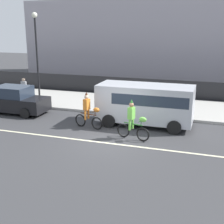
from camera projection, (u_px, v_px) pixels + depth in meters
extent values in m
plane|color=#38383A|center=(113.00, 140.00, 14.66)|extent=(80.00, 80.00, 0.00)
cube|color=beige|center=(109.00, 143.00, 14.20)|extent=(36.00, 0.14, 0.01)
cube|color=#ADAAA3|center=(143.00, 106.00, 20.59)|extent=(60.00, 5.00, 0.15)
cube|color=black|center=(152.00, 88.00, 23.07)|extent=(40.00, 0.08, 1.40)
cube|color=#99939E|center=(176.00, 41.00, 29.99)|extent=(28.00, 8.00, 7.44)
torus|color=black|center=(97.00, 123.00, 16.01)|extent=(0.67, 0.22, 0.67)
torus|color=black|center=(80.00, 120.00, 16.53)|extent=(0.67, 0.22, 0.67)
cylinder|color=#4C2614|center=(88.00, 114.00, 16.16)|extent=(0.95, 0.26, 0.05)
cylinder|color=#4C2614|center=(86.00, 112.00, 16.21)|extent=(0.04, 0.04, 0.18)
cylinder|color=#4C2614|center=(95.00, 113.00, 15.92)|extent=(0.04, 0.04, 0.23)
cylinder|color=#4C2614|center=(95.00, 111.00, 15.89)|extent=(0.14, 0.49, 0.03)
ellipsoid|color=orange|center=(96.00, 110.00, 15.83)|extent=(0.40, 0.27, 0.24)
cube|color=orange|center=(87.00, 104.00, 16.07)|extent=(0.30, 0.37, 0.56)
sphere|color=beige|center=(86.00, 97.00, 15.96)|extent=(0.22, 0.22, 0.22)
cone|color=#4C2614|center=(86.00, 93.00, 15.91)|extent=(0.14, 0.14, 0.16)
cylinder|color=orange|center=(85.00, 115.00, 16.10)|extent=(0.11, 0.11, 0.48)
cylinder|color=orange|center=(88.00, 114.00, 16.33)|extent=(0.11, 0.11, 0.48)
torus|color=black|center=(143.00, 134.00, 14.38)|extent=(0.67, 0.24, 0.67)
torus|color=black|center=(123.00, 130.00, 14.93)|extent=(0.67, 0.24, 0.67)
cylinder|color=#266626|center=(133.00, 124.00, 14.54)|extent=(0.95, 0.29, 0.05)
cylinder|color=#266626|center=(130.00, 122.00, 14.60)|extent=(0.04, 0.04, 0.18)
cylinder|color=#266626|center=(141.00, 123.00, 14.29)|extent=(0.04, 0.04, 0.23)
cylinder|color=#266626|center=(141.00, 121.00, 14.26)|extent=(0.16, 0.49, 0.03)
ellipsoid|color=#72CC4C|center=(143.00, 120.00, 14.20)|extent=(0.40, 0.28, 0.24)
cube|color=#72CC4C|center=(131.00, 113.00, 14.46)|extent=(0.31, 0.37, 0.56)
sphere|color=#9E7051|center=(132.00, 105.00, 14.35)|extent=(0.22, 0.22, 0.22)
cone|color=#266626|center=(132.00, 101.00, 14.30)|extent=(0.14, 0.14, 0.16)
cylinder|color=#72CC4C|center=(130.00, 125.00, 14.49)|extent=(0.11, 0.11, 0.48)
cylinder|color=#72CC4C|center=(133.00, 124.00, 14.72)|extent=(0.11, 0.11, 0.48)
cube|color=silver|center=(145.00, 103.00, 16.52)|extent=(5.00, 2.00, 1.90)
cube|color=#283342|center=(153.00, 97.00, 16.30)|extent=(3.90, 2.02, 0.56)
cylinder|color=black|center=(174.00, 127.00, 15.33)|extent=(0.70, 0.22, 0.70)
cylinder|color=black|center=(179.00, 117.00, 17.15)|extent=(0.70, 0.22, 0.70)
cylinder|color=black|center=(109.00, 121.00, 16.36)|extent=(0.70, 0.22, 0.70)
cylinder|color=black|center=(120.00, 111.00, 18.19)|extent=(0.70, 0.22, 0.70)
cube|color=black|center=(15.00, 103.00, 19.06)|extent=(4.10, 1.72, 0.80)
cube|color=#232D3D|center=(12.00, 92.00, 18.89)|extent=(2.10, 1.58, 0.64)
cylinder|color=black|center=(25.00, 113.00, 17.96)|extent=(0.60, 0.20, 0.60)
cylinder|color=black|center=(41.00, 106.00, 19.54)|extent=(0.60, 0.20, 0.60)
cylinder|color=black|center=(6.00, 103.00, 20.31)|extent=(0.60, 0.20, 0.60)
cylinder|color=black|center=(37.00, 61.00, 20.62)|extent=(0.12, 0.12, 5.50)
sphere|color=#EAEACC|center=(34.00, 15.00, 19.84)|extent=(0.36, 0.36, 0.36)
cylinder|color=#33333D|center=(25.00, 96.00, 21.25)|extent=(0.20, 0.20, 0.85)
cube|color=#B7BABF|center=(24.00, 85.00, 21.06)|extent=(0.32, 0.20, 0.56)
sphere|color=beige|center=(23.00, 80.00, 20.96)|extent=(0.20, 0.20, 0.20)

